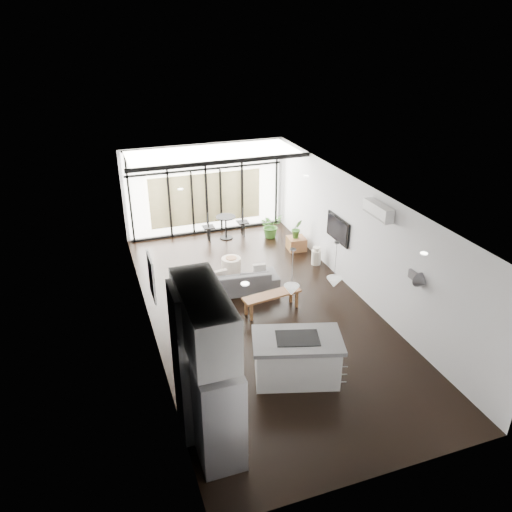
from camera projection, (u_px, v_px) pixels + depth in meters
floor at (260, 309)px, 11.67m from camera, size 5.00×10.00×0.00m
ceiling at (261, 195)px, 10.45m from camera, size 5.00×10.00×0.00m
wall_left at (147, 273)px, 10.31m from camera, size 0.02×10.00×2.80m
wall_right at (360, 240)px, 11.80m from camera, size 0.02×10.00×2.80m
wall_back at (205, 189)px, 15.30m from camera, size 5.00×0.02×2.80m
wall_front at (384, 405)px, 6.81m from camera, size 5.00×0.02×2.80m
glazing at (206, 190)px, 15.20m from camera, size 5.00×0.20×2.80m
skylight at (212, 152)px, 13.86m from camera, size 4.70×1.90×0.06m
neighbour_building at (206, 199)px, 15.39m from camera, size 3.50×0.02×1.60m
island at (297, 358)px, 9.28m from camera, size 1.85×1.41×0.90m
cooktop at (298, 338)px, 9.08m from camera, size 0.90×0.73×0.01m
fridge at (219, 415)px, 7.42m from camera, size 0.66×0.82×1.69m
appliance_column at (198, 362)px, 7.76m from camera, size 0.69×0.73×2.68m
upper_cabinets at (204, 318)px, 7.04m from camera, size 0.62×1.75×0.86m
pendant_left at (292, 290)px, 8.42m from camera, size 0.26×0.26×0.18m
pendant_right at (334, 283)px, 8.66m from camera, size 0.26×0.26×0.18m
sofa at (239, 277)px, 12.30m from camera, size 1.99×0.77×0.76m
console_bench at (272, 302)px, 11.52m from camera, size 1.44×0.55×0.45m
pouf at (231, 265)px, 13.27m from camera, size 0.58×0.58×0.41m
crate at (296, 244)px, 14.57m from camera, size 0.53×0.53×0.38m
plant_tall at (271, 228)px, 15.34m from camera, size 0.87×0.92×0.60m
plant_crate at (297, 234)px, 14.43m from camera, size 0.33×0.58×0.25m
milk_can at (316, 256)px, 13.68m from camera, size 0.27×0.27×0.51m
bistro_set at (226, 227)px, 15.24m from camera, size 1.54×0.66×0.73m
tv at (338, 229)px, 12.69m from camera, size 0.05×1.10×0.65m
ac_unit at (378, 210)px, 10.63m from camera, size 0.22×0.90×0.30m
framed_art at (151, 277)px, 9.83m from camera, size 0.04×0.70×0.90m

